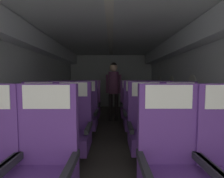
% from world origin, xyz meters
% --- Properties ---
extents(ground, '(3.62, 6.91, 0.02)m').
position_xyz_m(ground, '(0.00, 3.25, -0.01)').
color(ground, '#3D3833').
extents(fuselage_shell, '(3.50, 6.56, 2.19)m').
position_xyz_m(fuselage_shell, '(0.00, 3.53, 1.56)').
color(fuselage_shell, silver).
rests_on(fuselage_shell, ground).
extents(seat_a_left_aisle, '(0.52, 0.49, 1.12)m').
position_xyz_m(seat_a_left_aisle, '(-0.51, 1.32, 0.46)').
color(seat_a_left_aisle, '#38383D').
rests_on(seat_a_left_aisle, ground).
extents(seat_a_right_window, '(0.52, 0.49, 1.12)m').
position_xyz_m(seat_a_right_window, '(0.51, 1.33, 0.46)').
color(seat_a_right_window, '#38383D').
rests_on(seat_a_right_window, ground).
extents(seat_b_left_window, '(0.52, 0.49, 1.12)m').
position_xyz_m(seat_b_left_window, '(-1.01, 2.23, 0.46)').
color(seat_b_left_window, '#38383D').
rests_on(seat_b_left_window, ground).
extents(seat_b_left_aisle, '(0.52, 0.49, 1.12)m').
position_xyz_m(seat_b_left_aisle, '(-0.51, 2.23, 0.46)').
color(seat_b_left_aisle, '#38383D').
rests_on(seat_b_left_aisle, ground).
extents(seat_b_right_aisle, '(0.52, 0.49, 1.12)m').
position_xyz_m(seat_b_right_aisle, '(1.01, 2.24, 0.46)').
color(seat_b_right_aisle, '#38383D').
rests_on(seat_b_right_aisle, ground).
extents(seat_b_right_window, '(0.52, 0.49, 1.12)m').
position_xyz_m(seat_b_right_window, '(0.52, 2.25, 0.46)').
color(seat_b_right_window, '#38383D').
rests_on(seat_b_right_window, ground).
extents(seat_c_left_window, '(0.52, 0.49, 1.12)m').
position_xyz_m(seat_c_left_window, '(-1.00, 3.15, 0.46)').
color(seat_c_left_window, '#38383D').
rests_on(seat_c_left_window, ground).
extents(seat_c_left_aisle, '(0.52, 0.49, 1.12)m').
position_xyz_m(seat_c_left_aisle, '(-0.51, 3.16, 0.46)').
color(seat_c_left_aisle, '#38383D').
rests_on(seat_c_left_aisle, ground).
extents(seat_c_right_aisle, '(0.52, 0.49, 1.12)m').
position_xyz_m(seat_c_right_aisle, '(1.01, 3.14, 0.46)').
color(seat_c_right_aisle, '#38383D').
rests_on(seat_c_right_aisle, ground).
extents(seat_c_right_window, '(0.52, 0.49, 1.12)m').
position_xyz_m(seat_c_right_window, '(0.52, 3.14, 0.46)').
color(seat_c_right_window, '#38383D').
rests_on(seat_c_right_window, ground).
extents(seat_d_left_window, '(0.52, 0.49, 1.12)m').
position_xyz_m(seat_d_left_window, '(-1.02, 4.08, 0.46)').
color(seat_d_left_window, '#38383D').
rests_on(seat_d_left_window, ground).
extents(seat_d_left_aisle, '(0.52, 0.49, 1.12)m').
position_xyz_m(seat_d_left_aisle, '(-0.52, 4.06, 0.46)').
color(seat_d_left_aisle, '#38383D').
rests_on(seat_d_left_aisle, ground).
extents(seat_d_right_aisle, '(0.52, 0.49, 1.12)m').
position_xyz_m(seat_d_right_aisle, '(1.01, 4.07, 0.46)').
color(seat_d_right_aisle, '#38383D').
rests_on(seat_d_right_aisle, ground).
extents(seat_d_right_window, '(0.52, 0.49, 1.12)m').
position_xyz_m(seat_d_right_window, '(0.51, 4.08, 0.46)').
color(seat_d_right_window, '#38383D').
rests_on(seat_d_right_window, ground).
extents(flight_attendant, '(0.43, 0.28, 1.61)m').
position_xyz_m(flight_attendant, '(0.08, 4.33, 0.99)').
color(flight_attendant, black).
rests_on(flight_attendant, ground).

